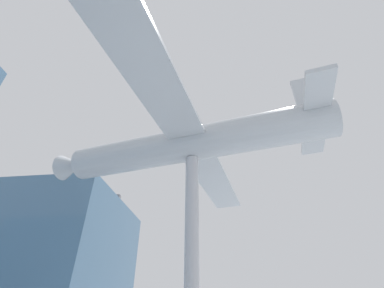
{
  "coord_description": "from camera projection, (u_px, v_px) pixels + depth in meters",
  "views": [
    {
      "loc": [
        -9.99,
        -1.1,
        1.82
      ],
      "look_at": [
        0.0,
        0.0,
        8.53
      ],
      "focal_mm": 24.0,
      "sensor_mm": 36.0,
      "label": 1
    }
  ],
  "objects": [
    {
      "name": "glass_pavilion_right",
      "position": [
        30.0,
        267.0,
        18.96
      ],
      "size": [
        10.6,
        12.91,
        10.16
      ],
      "color": "slate",
      "rests_on": "ground_plane"
    },
    {
      "name": "support_pylon_central",
      "position": [
        192.0,
        249.0,
        9.49
      ],
      "size": [
        0.56,
        0.56,
        7.73
      ],
      "color": "#B7B7BC",
      "rests_on": "ground_plane"
    },
    {
      "name": "suspended_airplane",
      "position": [
        188.0,
        145.0,
        12.16
      ],
      "size": [
        17.27,
        14.13,
        3.3
      ],
      "rotation": [
        0.0,
        0.0,
        -0.21
      ],
      "color": "#B2B7BC",
      "rests_on": "support_pylon_central"
    }
  ]
}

